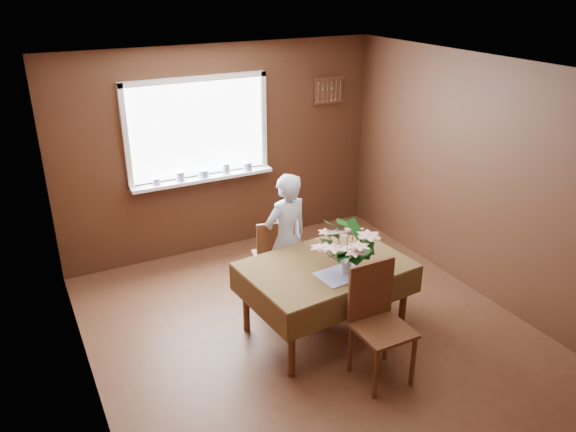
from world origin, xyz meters
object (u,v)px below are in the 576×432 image
chair_near (377,318)px  seated_woman (286,239)px  dining_table (326,272)px  chair_far (274,255)px  flower_bouquet (347,246)px

chair_near → seated_woman: bearing=95.2°
dining_table → chair_near: (0.06, -0.74, -0.09)m
chair_far → chair_near: bearing=112.4°
chair_near → seated_woman: (-0.13, 1.43, 0.15)m
dining_table → flower_bouquet: bearing=-78.0°
dining_table → seated_woman: 0.69m
chair_far → dining_table: bearing=115.5°
dining_table → seated_woman: seated_woman is taller
chair_far → flower_bouquet: bearing=116.8°
chair_far → seated_woman: bearing=148.8°
chair_far → flower_bouquet: 1.16m
chair_far → flower_bouquet: (0.23, -1.01, 0.51)m
dining_table → chair_near: bearing=-90.1°
chair_far → flower_bouquet: size_ratio=1.83×
chair_near → seated_woman: size_ratio=0.73×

